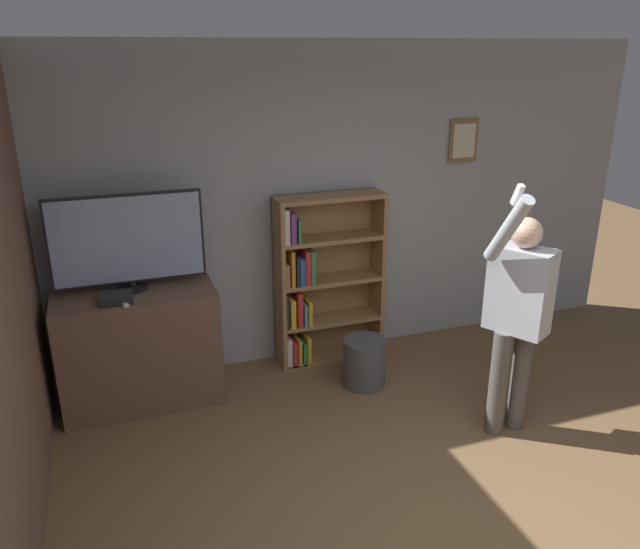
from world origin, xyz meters
The scene contains 9 objects.
wall_back centered at (0.00, 2.96, 1.35)m, with size 6.32×0.09×2.70m.
wall_side_brick centered at (-2.19, 1.46, 1.35)m, with size 0.06×4.53×2.70m.
tv_ledge centered at (-1.49, 2.56, 0.46)m, with size 1.18×0.54×0.91m.
television centered at (-1.49, 2.66, 1.29)m, with size 1.11×0.22×0.74m.
game_console centered at (-1.62, 2.45, 0.94)m, with size 0.23×0.19×0.06m.
remote_loose centered at (-1.58, 2.38, 0.92)m, with size 0.08×0.14×0.02m.
bookshelf centered at (0.04, 2.78, 0.72)m, with size 0.93×0.28×1.49m.
person centered at (0.96, 1.28, 0.96)m, with size 0.55×0.54×1.87m.
waste_bin centered at (0.24, 2.21, 0.20)m, with size 0.35×0.35×0.40m.
Camera 1 is at (-1.63, -1.94, 2.65)m, focal length 35.00 mm.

